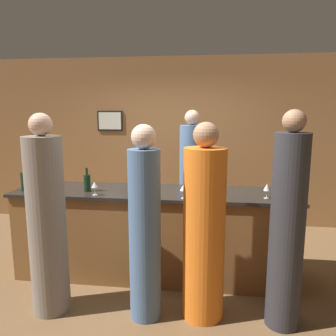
% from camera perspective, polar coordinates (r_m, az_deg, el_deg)
% --- Properties ---
extents(ground_plane, '(14.00, 14.00, 0.00)m').
position_cam_1_polar(ground_plane, '(4.10, -2.41, -17.97)').
color(ground_plane, brown).
extents(back_wall, '(8.00, 0.08, 2.80)m').
position_cam_1_polar(back_wall, '(5.59, 0.82, 4.62)').
color(back_wall, olive).
rests_on(back_wall, ground_plane).
extents(bar_counter, '(3.19, 0.74, 1.02)m').
position_cam_1_polar(bar_counter, '(3.89, -2.46, -11.28)').
color(bar_counter, brown).
rests_on(bar_counter, ground_plane).
extents(bartender, '(0.34, 0.34, 1.93)m').
position_cam_1_polar(bartender, '(4.58, 4.09, -2.88)').
color(bartender, '#4C6B93').
rests_on(bartender, ground_plane).
extents(guest_0, '(0.38, 0.38, 1.82)m').
position_cam_1_polar(guest_0, '(3.05, 6.29, -10.76)').
color(guest_0, orange).
rests_on(guest_0, ground_plane).
extents(guest_1, '(0.29, 0.29, 1.81)m').
position_cam_1_polar(guest_1, '(3.02, -4.06, -10.58)').
color(guest_1, '#4C6B93').
rests_on(guest_1, ground_plane).
extents(guest_2, '(0.30, 0.30, 1.93)m').
position_cam_1_polar(guest_2, '(3.06, 20.04, -9.87)').
color(guest_2, '#2D2D33').
rests_on(guest_2, ground_plane).
extents(guest_3, '(0.35, 0.35, 1.90)m').
position_cam_1_polar(guest_3, '(3.30, -20.32, -8.90)').
color(guest_3, gray).
rests_on(guest_3, ground_plane).
extents(wine_bottle_0, '(0.08, 0.08, 0.30)m').
position_cam_1_polar(wine_bottle_0, '(4.08, -23.76, -2.06)').
color(wine_bottle_0, black).
rests_on(wine_bottle_0, bar_counter).
extents(wine_bottle_1, '(0.08, 0.08, 0.27)m').
position_cam_1_polar(wine_bottle_1, '(3.80, -13.91, -2.46)').
color(wine_bottle_1, black).
rests_on(wine_bottle_1, bar_counter).
extents(wine_bottle_2, '(0.08, 0.08, 0.29)m').
position_cam_1_polar(wine_bottle_2, '(3.60, 18.81, -3.30)').
color(wine_bottle_2, black).
rests_on(wine_bottle_2, bar_counter).
extents(wine_glass_0, '(0.07, 0.07, 0.16)m').
position_cam_1_polar(wine_glass_0, '(3.34, 8.29, -3.63)').
color(wine_glass_0, silver).
rests_on(wine_glass_0, bar_counter).
extents(wine_glass_1, '(0.07, 0.07, 0.16)m').
position_cam_1_polar(wine_glass_1, '(3.54, 16.84, -3.27)').
color(wine_glass_1, silver).
rests_on(wine_glass_1, bar_counter).
extents(wine_glass_2, '(0.08, 0.08, 0.15)m').
position_cam_1_polar(wine_glass_2, '(3.39, 2.74, -3.47)').
color(wine_glass_2, silver).
rests_on(wine_glass_2, bar_counter).
extents(wine_glass_3, '(0.06, 0.06, 0.17)m').
position_cam_1_polar(wine_glass_3, '(3.62, 8.47, -2.45)').
color(wine_glass_3, silver).
rests_on(wine_glass_3, bar_counter).
extents(wine_glass_4, '(0.08, 0.08, 0.17)m').
position_cam_1_polar(wine_glass_4, '(3.38, 5.98, -3.30)').
color(wine_glass_4, silver).
rests_on(wine_glass_4, bar_counter).
extents(wine_glass_5, '(0.07, 0.07, 0.15)m').
position_cam_1_polar(wine_glass_5, '(3.60, -12.67, -2.92)').
color(wine_glass_5, silver).
rests_on(wine_glass_5, bar_counter).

